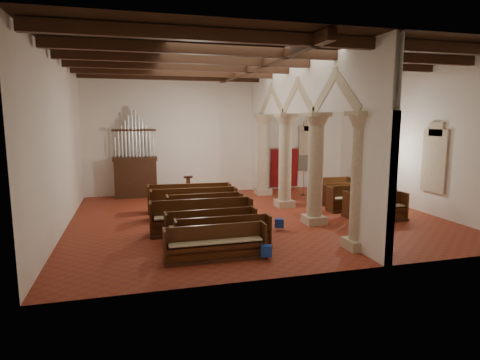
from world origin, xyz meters
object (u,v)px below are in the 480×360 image
(pipe_organ, at_px, (135,170))
(nave_pew_0, at_px, (216,248))
(lectern, at_px, (188,188))
(processional_banner, at_px, (303,180))
(aisle_pew_0, at_px, (381,211))

(pipe_organ, distance_m, nave_pew_0, 10.06)
(lectern, bearing_deg, pipe_organ, 171.12)
(lectern, height_order, nave_pew_0, lectern)
(pipe_organ, height_order, nave_pew_0, pipe_organ)
(pipe_organ, height_order, processional_banner, pipe_organ)
(pipe_organ, bearing_deg, aisle_pew_0, -39.07)
(lectern, xyz_separation_m, nave_pew_0, (-0.52, -9.24, -0.13))
(pipe_organ, relative_size, nave_pew_0, 1.55)
(lectern, distance_m, processional_banner, 5.82)
(aisle_pew_0, bearing_deg, pipe_organ, 142.62)
(pipe_organ, distance_m, aisle_pew_0, 11.57)
(lectern, xyz_separation_m, aisle_pew_0, (6.43, -6.70, -0.09))
(pipe_organ, bearing_deg, processional_banner, -12.10)
(processional_banner, height_order, nave_pew_0, processional_banner)
(lectern, height_order, aisle_pew_0, lectern)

